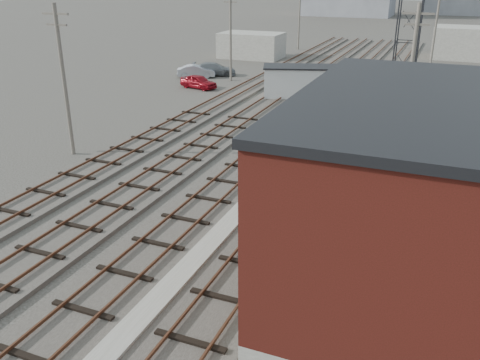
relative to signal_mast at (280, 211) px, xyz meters
The scene contains 21 objects.
ground 48.32m from the signal_mast, 94.40° to the left, with size 320.00×320.00×0.00m, color #282621.
track_right 27.25m from the signal_mast, 92.53° to the left, with size 3.20×90.00×0.39m.
track_mid_right 27.72m from the signal_mast, 100.86° to the left, with size 3.20×90.00×0.39m.
track_mid_left 28.74m from the signal_mast, 108.75° to the left, with size 3.20×90.00×0.39m.
track_left 30.26m from the signal_mast, 115.96° to the left, with size 3.20×90.00×0.39m.
platform_curb 4.59m from the signal_mast, 146.64° to the left, with size 0.90×28.00×0.26m, color gray.
brick_building 3.92m from the signal_mast, ahead, with size 6.54×12.20×7.22m.
lattice_tower 23.68m from the signal_mast, 85.55° to the left, with size 1.60×1.60×15.00m.
utility_pole_left_a 18.24m from the signal_mast, 153.42° to the left, with size 1.80×0.24×9.00m.
utility_pole_left_b 36.92m from the signal_mast, 116.07° to the left, with size 1.80×0.24×9.00m.
utility_pole_left_c 60.36m from the signal_mast, 105.58° to the left, with size 1.80×0.24×9.00m.
utility_pole_right_a 16.49m from the signal_mast, 80.14° to the left, with size 1.80×0.24×9.00m.
utility_pole_right_b 46.24m from the signal_mast, 86.52° to the left, with size 1.80×0.24×9.00m.
shed_left 51.99m from the signal_mast, 112.27° to the left, with size 8.00×5.00×3.20m, color gray.
shed_right 58.35m from the signal_mast, 84.79° to the left, with size 6.00×6.00×4.00m, color gray.
signal_mast is the anchor object (origin of this frame).
switch_stand 29.95m from the signal_mast, 102.83° to the left, with size 0.29×0.29×1.16m.
site_trailer 29.10m from the signal_mast, 104.31° to the left, with size 7.43×4.95×2.88m.
car_red 33.49m from the signal_mast, 121.81° to the left, with size 1.55×3.85×1.31m, color maroon.
car_silver 38.97m from the signal_mast, 121.44° to the left, with size 1.42×4.06×1.34m, color #A0A2A8.
car_grey 39.92m from the signal_mast, 118.52° to the left, with size 1.93×4.75×1.38m, color slate.
Camera 1 is at (8.60, -3.86, 10.62)m, focal length 38.00 mm.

